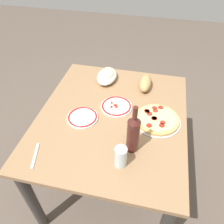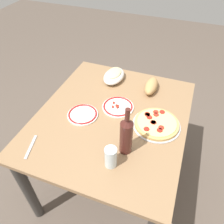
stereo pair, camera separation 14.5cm
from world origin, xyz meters
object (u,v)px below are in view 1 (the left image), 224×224
Objects in this scene: water_glass at (121,157)px; side_plate_near at (116,106)px; dining_table at (112,129)px; baked_pasta_dish at (107,75)px; wine_bottle at (133,133)px; pepperoni_pizza at (157,119)px; bread_loaf at (145,83)px; side_plate_far at (83,117)px.

water_glass reaches higher than side_plate_near.
dining_table is 4.69× the size of baked_pasta_dish.
baked_pasta_dish is 1.11× the size of side_plate_near.
wine_bottle is at bearing 25.39° from baked_pasta_dish.
water_glass is (0.37, -0.17, 0.05)m from pepperoni_pizza.
baked_pasta_dish is at bearing -154.61° from wine_bottle.
dining_table is 0.43m from bread_loaf.
dining_table is 5.18× the size of side_plate_near.
baked_pasta_dish reaches higher than pepperoni_pizza.
baked_pasta_dish is 0.46m from side_plate_far.
pepperoni_pizza is 0.41m from water_glass.
wine_bottle is 1.54× the size of side_plate_far.
side_plate_far is (0.15, -0.19, -0.00)m from side_plate_near.
baked_pasta_dish is at bearing -131.75° from pepperoni_pizza.
pepperoni_pizza is 0.29m from side_plate_near.
wine_bottle is at bearing 63.86° from side_plate_far.
bread_loaf is (-0.27, 0.17, 0.03)m from side_plate_near.
wine_bottle is 0.41m from side_plate_far.
pepperoni_pizza is 0.37m from bread_loaf.
water_glass is 0.43m from side_plate_far.
pepperoni_pizza is (-0.01, 0.29, 0.15)m from dining_table.
water_glass reaches higher than bread_loaf.
bread_loaf is (0.03, 0.31, -0.00)m from baked_pasta_dish.
bread_loaf is at bearing 179.34° from wine_bottle.
bread_loaf reaches higher than pepperoni_pizza.
wine_bottle reaches higher than side_plate_near.
side_plate_far reaches higher than dining_table.
water_glass is at bearing -20.41° from wine_bottle.
baked_pasta_dish is at bearing 173.56° from side_plate_far.
bread_loaf is (-0.35, -0.12, 0.02)m from pepperoni_pizza.
side_plate_near reaches higher than dining_table.
wine_bottle is 1.52× the size of bread_loaf.
pepperoni_pizza is at bearing 92.56° from dining_table.
side_plate_near is (-0.44, -0.12, -0.05)m from water_glass.
bread_loaf is at bearing 139.91° from side_plate_far.
bread_loaf is (-0.36, 0.18, 0.17)m from dining_table.
water_glass is at bearing -24.26° from pepperoni_pizza.
pepperoni_pizza is at bearing 155.74° from water_glass.
wine_bottle reaches higher than water_glass.
baked_pasta_dish is at bearing -161.66° from dining_table.
wine_bottle reaches higher than bread_loaf.
baked_pasta_dish is (-0.38, -0.42, 0.03)m from pepperoni_pizza.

